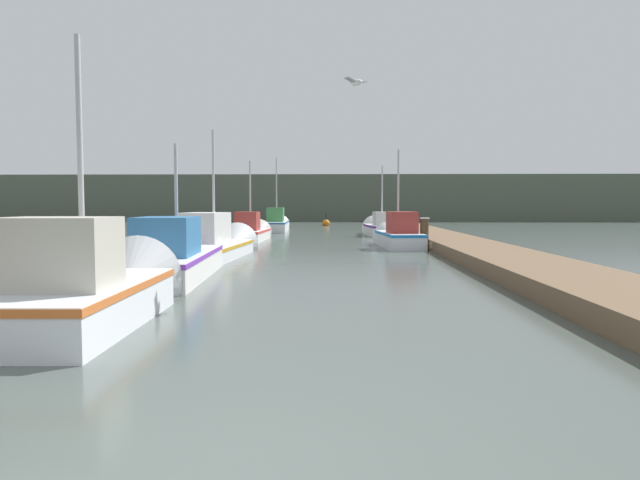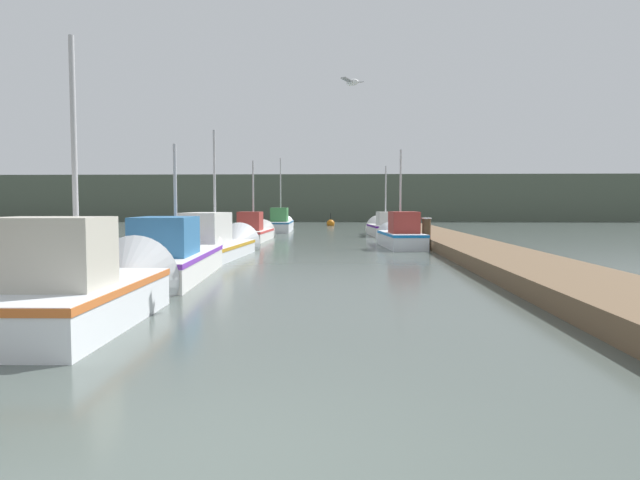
{
  "view_description": "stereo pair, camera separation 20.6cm",
  "coord_description": "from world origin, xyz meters",
  "px_view_note": "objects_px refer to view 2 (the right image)",
  "views": [
    {
      "loc": [
        0.71,
        -3.51,
        1.73
      ],
      "look_at": [
        0.26,
        12.62,
        0.7
      ],
      "focal_mm": 32.0,
      "sensor_mm": 36.0,
      "label": 1
    },
    {
      "loc": [
        0.92,
        -3.5,
        1.73
      ],
      "look_at": [
        0.26,
        12.62,
        0.7
      ],
      "focal_mm": 32.0,
      "sensor_mm": 36.0,
      "label": 2
    }
  ],
  "objects_px": {
    "fishing_boat_0": "(86,288)",
    "fishing_boat_2": "(218,244)",
    "fishing_boat_6": "(281,223)",
    "seagull_lead": "(352,82)",
    "channel_buoy": "(331,223)",
    "fishing_boat_5": "(384,228)",
    "mooring_piling_1": "(60,263)",
    "fishing_boat_3": "(400,235)",
    "fishing_boat_4": "(254,232)",
    "mooring_piling_0": "(195,235)",
    "fishing_boat_1": "(178,256)",
    "mooring_piling_2": "(426,234)"
  },
  "relations": [
    {
      "from": "fishing_boat_0",
      "to": "fishing_boat_2",
      "type": "relative_size",
      "value": 0.73
    },
    {
      "from": "fishing_boat_6",
      "to": "seagull_lead",
      "type": "xyz_separation_m",
      "value": [
        4.15,
        -25.35,
        3.56
      ]
    },
    {
      "from": "channel_buoy",
      "to": "fishing_boat_5",
      "type": "bearing_deg",
      "value": -76.37
    },
    {
      "from": "mooring_piling_1",
      "to": "seagull_lead",
      "type": "xyz_separation_m",
      "value": [
        5.18,
        1.12,
        3.34
      ]
    },
    {
      "from": "fishing_boat_3",
      "to": "seagull_lead",
      "type": "height_order",
      "value": "seagull_lead"
    },
    {
      "from": "fishing_boat_0",
      "to": "fishing_boat_4",
      "type": "height_order",
      "value": "fishing_boat_0"
    },
    {
      "from": "fishing_boat_0",
      "to": "fishing_boat_4",
      "type": "distance_m",
      "value": 18.84
    },
    {
      "from": "channel_buoy",
      "to": "seagull_lead",
      "type": "distance_m",
      "value": 34.31
    },
    {
      "from": "fishing_boat_0",
      "to": "seagull_lead",
      "type": "height_order",
      "value": "fishing_boat_0"
    },
    {
      "from": "mooring_piling_0",
      "to": "fishing_boat_5",
      "type": "bearing_deg",
      "value": 56.39
    },
    {
      "from": "fishing_boat_0",
      "to": "fishing_boat_5",
      "type": "xyz_separation_m",
      "value": [
        6.13,
        23.23,
        -0.05
      ]
    },
    {
      "from": "fishing_boat_3",
      "to": "fishing_boat_6",
      "type": "height_order",
      "value": "fishing_boat_6"
    },
    {
      "from": "fishing_boat_1",
      "to": "mooring_piling_2",
      "type": "height_order",
      "value": "fishing_boat_1"
    },
    {
      "from": "fishing_boat_4",
      "to": "fishing_boat_5",
      "type": "xyz_separation_m",
      "value": [
        6.55,
        4.39,
        0.02
      ]
    },
    {
      "from": "fishing_boat_4",
      "to": "seagull_lead",
      "type": "relative_size",
      "value": 10.21
    },
    {
      "from": "fishing_boat_3",
      "to": "seagull_lead",
      "type": "relative_size",
      "value": 9.94
    },
    {
      "from": "fishing_boat_1",
      "to": "mooring_piling_1",
      "type": "relative_size",
      "value": 4.54
    },
    {
      "from": "fishing_boat_2",
      "to": "seagull_lead",
      "type": "bearing_deg",
      "value": -57.7
    },
    {
      "from": "channel_buoy",
      "to": "mooring_piling_1",
      "type": "bearing_deg",
      "value": -96.52
    },
    {
      "from": "fishing_boat_4",
      "to": "mooring_piling_2",
      "type": "xyz_separation_m",
      "value": [
        7.41,
        -5.55,
        0.21
      ]
    },
    {
      "from": "channel_buoy",
      "to": "fishing_boat_3",
      "type": "bearing_deg",
      "value": -81.6
    },
    {
      "from": "fishing_boat_1",
      "to": "channel_buoy",
      "type": "height_order",
      "value": "fishing_boat_1"
    },
    {
      "from": "fishing_boat_5",
      "to": "fishing_boat_4",
      "type": "bearing_deg",
      "value": -151.16
    },
    {
      "from": "seagull_lead",
      "to": "channel_buoy",
      "type": "bearing_deg",
      "value": 43.81
    },
    {
      "from": "mooring_piling_2",
      "to": "fishing_boat_5",
      "type": "bearing_deg",
      "value": 94.95
    },
    {
      "from": "fishing_boat_1",
      "to": "mooring_piling_1",
      "type": "bearing_deg",
      "value": -108.76
    },
    {
      "from": "fishing_boat_6",
      "to": "mooring_piling_1",
      "type": "distance_m",
      "value": 26.49
    },
    {
      "from": "mooring_piling_0",
      "to": "mooring_piling_1",
      "type": "relative_size",
      "value": 0.91
    },
    {
      "from": "fishing_boat_4",
      "to": "mooring_piling_1",
      "type": "relative_size",
      "value": 3.65
    },
    {
      "from": "fishing_boat_4",
      "to": "mooring_piling_0",
      "type": "relative_size",
      "value": 3.99
    },
    {
      "from": "fishing_boat_3",
      "to": "fishing_boat_5",
      "type": "bearing_deg",
      "value": 85.08
    },
    {
      "from": "fishing_boat_1",
      "to": "fishing_boat_6",
      "type": "height_order",
      "value": "fishing_boat_6"
    },
    {
      "from": "fishing_boat_3",
      "to": "fishing_boat_5",
      "type": "xyz_separation_m",
      "value": [
        0.01,
        8.57,
        -0.05
      ]
    },
    {
      "from": "fishing_boat_1",
      "to": "fishing_boat_2",
      "type": "xyz_separation_m",
      "value": [
        -0.11,
        4.98,
        -0.04
      ]
    },
    {
      "from": "mooring_piling_2",
      "to": "channel_buoy",
      "type": "bearing_deg",
      "value": 100.0
    },
    {
      "from": "fishing_boat_6",
      "to": "mooring_piling_2",
      "type": "height_order",
      "value": "fishing_boat_6"
    },
    {
      "from": "fishing_boat_1",
      "to": "fishing_boat_5",
      "type": "distance_m",
      "value": 19.01
    },
    {
      "from": "fishing_boat_4",
      "to": "mooring_piling_2",
      "type": "relative_size",
      "value": 4.13
    },
    {
      "from": "fishing_boat_1",
      "to": "channel_buoy",
      "type": "distance_m",
      "value": 31.58
    },
    {
      "from": "fishing_boat_3",
      "to": "fishing_boat_4",
      "type": "distance_m",
      "value": 7.76
    },
    {
      "from": "fishing_boat_0",
      "to": "fishing_boat_1",
      "type": "distance_m",
      "value": 5.29
    },
    {
      "from": "fishing_boat_2",
      "to": "mooring_piling_2",
      "type": "xyz_separation_m",
      "value": [
        7.25,
        3.02,
        0.19
      ]
    },
    {
      "from": "mooring_piling_0",
      "to": "seagull_lead",
      "type": "relative_size",
      "value": 2.56
    },
    {
      "from": "mooring_piling_2",
      "to": "channel_buoy",
      "type": "height_order",
      "value": "mooring_piling_2"
    },
    {
      "from": "mooring_piling_0",
      "to": "mooring_piling_2",
      "type": "relative_size",
      "value": 1.04
    },
    {
      "from": "fishing_boat_0",
      "to": "channel_buoy",
      "type": "distance_m",
      "value": 36.84
    },
    {
      "from": "fishing_boat_1",
      "to": "mooring_piling_1",
      "type": "height_order",
      "value": "fishing_boat_1"
    },
    {
      "from": "fishing_boat_6",
      "to": "mooring_piling_0",
      "type": "height_order",
      "value": "fishing_boat_6"
    },
    {
      "from": "fishing_boat_5",
      "to": "mooring_piling_1",
      "type": "height_order",
      "value": "fishing_boat_5"
    },
    {
      "from": "fishing_boat_4",
      "to": "channel_buoy",
      "type": "relative_size",
      "value": 4.42
    }
  ]
}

